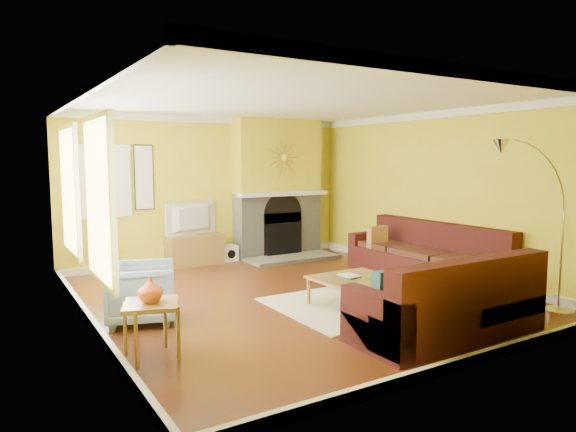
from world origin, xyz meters
TOP-DOWN VIEW (x-y plane):
  - floor at (0.00, 0.00)m, footprint 5.50×6.00m
  - ceiling at (0.00, 0.00)m, footprint 5.50×6.00m
  - wall_back at (0.00, 3.01)m, footprint 5.50×0.02m
  - wall_front at (0.00, -3.01)m, footprint 5.50×0.02m
  - wall_left at (-2.76, 0.00)m, footprint 0.02×6.00m
  - wall_right at (2.76, 0.00)m, footprint 0.02×6.00m
  - baseboard at (0.00, 0.00)m, footprint 5.50×6.00m
  - crown_molding at (0.00, 0.00)m, footprint 5.50×6.00m
  - window_left_near at (-2.72, 1.30)m, footprint 0.06×1.22m
  - window_left_far at (-2.72, -0.60)m, footprint 0.06×1.22m
  - window_back at (-1.90, 2.96)m, footprint 0.82×0.06m
  - wall_art at (-1.25, 2.97)m, footprint 0.34×0.04m
  - fireplace at (1.35, 2.80)m, footprint 1.80×0.40m
  - mantel at (1.35, 2.56)m, footprint 1.92×0.22m
  - hearth at (1.35, 2.25)m, footprint 1.80×0.70m
  - sunburst at (1.35, 2.57)m, footprint 0.70×0.04m
  - rug at (0.62, -0.79)m, footprint 2.40×1.80m
  - sectional_sofa at (1.09, -0.76)m, footprint 3.31×3.87m
  - coffee_table at (0.37, -0.93)m, footprint 1.01×1.01m
  - media_console at (-0.42, 2.78)m, footprint 1.00×0.45m
  - tv at (-0.42, 2.78)m, footprint 1.03×0.34m
  - subwoofer at (0.25, 2.79)m, footprint 0.30×0.30m
  - armchair at (-2.17, -0.07)m, footprint 0.97×0.96m
  - side_table at (-2.39, -1.23)m, footprint 0.64×0.64m
  - vase at (-2.39, -1.23)m, footprint 0.27×0.27m
  - book at (0.22, -0.83)m, footprint 0.20×0.27m
  - arc_lamp at (1.77, -2.44)m, footprint 1.35×0.36m

SIDE VIEW (x-z plane):
  - floor at x=0.00m, z-range -0.02..0.00m
  - rug at x=0.62m, z-range 0.00..0.02m
  - hearth at x=1.35m, z-range 0.00..0.06m
  - baseboard at x=0.00m, z-range 0.00..0.12m
  - subwoofer at x=0.25m, z-range 0.00..0.30m
  - coffee_table at x=0.37m, z-range 0.00..0.40m
  - media_console at x=-0.42m, z-range 0.00..0.55m
  - side_table at x=-2.39m, z-range 0.00..0.55m
  - armchair at x=-2.17m, z-range 0.00..0.71m
  - book at x=0.22m, z-range 0.40..0.42m
  - sectional_sofa at x=1.09m, z-range 0.00..0.90m
  - vase at x=-2.39m, z-range 0.55..0.80m
  - tv at x=-0.42m, z-range 0.55..1.14m
  - arc_lamp at x=1.77m, z-range 0.00..2.12m
  - mantel at x=1.35m, z-range 1.21..1.29m
  - wall_back at x=0.00m, z-range 0.00..2.70m
  - wall_front at x=0.00m, z-range 0.00..2.70m
  - wall_left at x=-2.76m, z-range 0.00..2.70m
  - wall_right at x=2.76m, z-range 0.00..2.70m
  - fireplace at x=1.35m, z-range 0.00..2.70m
  - window_left_near at x=-2.72m, z-range 0.64..2.36m
  - window_left_far at x=-2.72m, z-range 0.64..2.36m
  - window_back at x=-1.90m, z-range 0.94..2.16m
  - wall_art at x=-1.25m, z-range 1.03..2.17m
  - sunburst at x=1.35m, z-range 1.60..2.30m
  - crown_molding at x=0.00m, z-range 2.58..2.70m
  - ceiling at x=0.00m, z-range 2.70..2.72m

